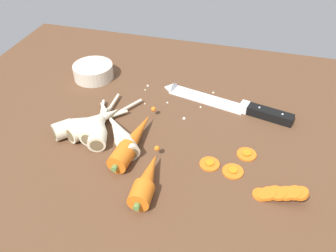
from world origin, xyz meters
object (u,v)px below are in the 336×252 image
object	(u,v)px
whole_carrot_second	(147,180)
parsnip_front	(95,122)
carrot_slice_stray_near	(247,154)
carrot_slice_stray_mid	(210,163)
chefs_knife	(222,102)
parsnip_back	(120,135)
parsnip_outer	(99,128)
prep_bowl	(93,71)
parsnip_mid_left	(79,124)
carrot_slice_stray_far	(233,171)
whole_carrot	(133,141)
parsnip_mid_right	(99,122)
carrot_slice_stack	(279,193)

from	to	relation	value
whole_carrot_second	parsnip_front	distance (cm)	22.08
carrot_slice_stray_near	carrot_slice_stray_mid	world-z (taller)	same
chefs_knife	parsnip_back	world-z (taller)	parsnip_back
chefs_knife	parsnip_outer	bearing A→B (deg)	-142.05
carrot_slice_stray_mid	prep_bowl	distance (cm)	45.57
chefs_knife	parsnip_front	size ratio (longest dim) A/B	1.76
parsnip_mid_left	carrot_slice_stray_far	bearing A→B (deg)	-5.66
parsnip_back	carrot_slice_stray_near	xyz separation A→B (cm)	(27.51, 3.15, -1.62)
whole_carrot	carrot_slice_stray_far	xyz separation A→B (cm)	(22.02, -1.32, -1.74)
parsnip_front	parsnip_mid_left	bearing A→B (deg)	-150.60
whole_carrot	carrot_slice_stray_mid	distance (cm)	17.16
parsnip_mid_left	carrot_slice_stray_mid	bearing A→B (deg)	-5.08
parsnip_mid_right	parsnip_back	size ratio (longest dim) A/B	1.10
prep_bowl	carrot_slice_stray_far	bearing A→B (deg)	-31.58
carrot_slice_stray_far	prep_bowl	bearing A→B (deg)	148.42
parsnip_back	prep_bowl	size ratio (longest dim) A/B	1.62
carrot_slice_stray_near	chefs_knife	bearing A→B (deg)	115.02
parsnip_front	parsnip_outer	size ratio (longest dim) A/B	1.08
carrot_slice_stack	carrot_slice_stray_mid	bearing A→B (deg)	159.38
whole_carrot	carrot_slice_stack	size ratio (longest dim) A/B	2.22
chefs_knife	prep_bowl	size ratio (longest dim) A/B	3.14
whole_carrot	carrot_slice_stray_far	world-z (taller)	whole_carrot
parsnip_front	parsnip_mid_right	xyz separation A→B (cm)	(0.84, 0.07, 0.00)
parsnip_outer	prep_bowl	distance (cm)	25.54
chefs_knife	parsnip_outer	world-z (taller)	parsnip_outer
chefs_knife	parsnip_back	size ratio (longest dim) A/B	1.94
carrot_slice_stray_near	whole_carrot_second	bearing A→B (deg)	-140.71
whole_carrot_second	carrot_slice_stray_near	size ratio (longest dim) A/B	4.01
whole_carrot	carrot_slice_stray_near	distance (cm)	24.65
parsnip_front	parsnip_outer	bearing A→B (deg)	-44.10
whole_carrot	carrot_slice_stray_far	size ratio (longest dim) A/B	5.11
carrot_slice_stray_mid	carrot_slice_stray_far	xyz separation A→B (cm)	(4.95, -0.81, 0.00)
whole_carrot_second	chefs_knife	bearing A→B (deg)	73.11
prep_bowl	whole_carrot_second	bearing A→B (deg)	-52.08
chefs_knife	parsnip_mid_left	xyz separation A→B (cm)	(-29.90, -19.55, 1.33)
parsnip_mid_right	parsnip_back	bearing A→B (deg)	-22.87
parsnip_mid_right	carrot_slice_stray_far	distance (cm)	32.29
parsnip_front	carrot_slice_stray_mid	distance (cm)	28.10
parsnip_back	carrot_slice_stray_far	distance (cm)	25.55
whole_carrot_second	parsnip_mid_right	world-z (taller)	whole_carrot_second
whole_carrot_second	carrot_slice_stray_mid	size ratio (longest dim) A/B	4.00
parsnip_outer	whole_carrot_second	bearing A→B (deg)	-38.61
carrot_slice_stray_near	carrot_slice_stack	bearing A→B (deg)	-55.86
chefs_knife	whole_carrot	bearing A→B (deg)	-126.51
prep_bowl	carrot_slice_stack	bearing A→B (deg)	-30.67
carrot_slice_stack	prep_bowl	xyz separation A→B (cm)	(-51.88, 30.76, 0.82)
parsnip_mid_right	parsnip_outer	world-z (taller)	same
whole_carrot	parsnip_mid_left	distance (cm)	13.96
parsnip_mid_right	chefs_knife	bearing A→B (deg)	34.35
parsnip_outer	carrot_slice_stack	world-z (taller)	parsnip_outer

